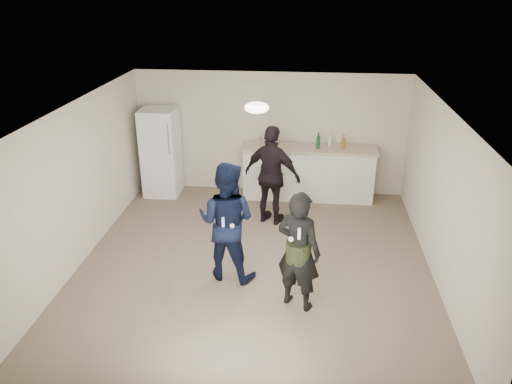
# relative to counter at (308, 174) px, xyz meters

# --- Properties ---
(floor) EXTENTS (6.00, 6.00, 0.00)m
(floor) POSITION_rel_counter_xyz_m (-0.80, -2.67, -0.53)
(floor) COLOR #6B5B4C
(floor) RESTS_ON ground
(ceiling) EXTENTS (6.00, 6.00, 0.00)m
(ceiling) POSITION_rel_counter_xyz_m (-0.80, -2.67, 1.98)
(ceiling) COLOR silver
(ceiling) RESTS_ON wall_back
(wall_back) EXTENTS (6.00, 0.00, 6.00)m
(wall_back) POSITION_rel_counter_xyz_m (-0.80, 0.33, 0.72)
(wall_back) COLOR beige
(wall_back) RESTS_ON floor
(wall_front) EXTENTS (6.00, 0.00, 6.00)m
(wall_front) POSITION_rel_counter_xyz_m (-0.80, -5.67, 0.72)
(wall_front) COLOR beige
(wall_front) RESTS_ON floor
(wall_left) EXTENTS (0.00, 6.00, 6.00)m
(wall_left) POSITION_rel_counter_xyz_m (-3.55, -2.67, 0.72)
(wall_left) COLOR beige
(wall_left) RESTS_ON floor
(wall_right) EXTENTS (0.00, 6.00, 6.00)m
(wall_right) POSITION_rel_counter_xyz_m (1.95, -2.67, 0.72)
(wall_right) COLOR beige
(wall_right) RESTS_ON floor
(counter) EXTENTS (2.60, 0.56, 1.05)m
(counter) POSITION_rel_counter_xyz_m (0.00, 0.00, 0.00)
(counter) COLOR white
(counter) RESTS_ON floor
(counter_top) EXTENTS (2.68, 0.64, 0.04)m
(counter_top) POSITION_rel_counter_xyz_m (0.00, 0.00, 0.55)
(counter_top) COLOR beige
(counter_top) RESTS_ON counter
(fridge) EXTENTS (0.70, 0.70, 1.80)m
(fridge) POSITION_rel_counter_xyz_m (-3.01, -0.07, 0.38)
(fridge) COLOR white
(fridge) RESTS_ON floor
(fridge_handle) EXTENTS (0.02, 0.02, 0.60)m
(fridge_handle) POSITION_rel_counter_xyz_m (-2.73, -0.44, 0.78)
(fridge_handle) COLOR silver
(fridge_handle) RESTS_ON fridge
(ceiling_dome) EXTENTS (0.36, 0.36, 0.16)m
(ceiling_dome) POSITION_rel_counter_xyz_m (-0.80, -2.37, 1.93)
(ceiling_dome) COLOR white
(ceiling_dome) RESTS_ON ceiling
(shaker) EXTENTS (0.08, 0.08, 0.17)m
(shaker) POSITION_rel_counter_xyz_m (-1.00, 0.11, 0.65)
(shaker) COLOR silver
(shaker) RESTS_ON counter_top
(man) EXTENTS (1.01, 0.86, 1.83)m
(man) POSITION_rel_counter_xyz_m (-1.17, -3.06, 0.39)
(man) COLOR #101D44
(man) RESTS_ON floor
(woman) EXTENTS (0.74, 0.63, 1.71)m
(woman) POSITION_rel_counter_xyz_m (-0.10, -3.70, 0.33)
(woman) COLOR black
(woman) RESTS_ON floor
(camo_shorts) EXTENTS (0.34, 0.34, 0.28)m
(camo_shorts) POSITION_rel_counter_xyz_m (-0.10, -3.70, 0.32)
(camo_shorts) COLOR #2A3719
(camo_shorts) RESTS_ON woman
(spectator) EXTENTS (1.17, 0.81, 1.84)m
(spectator) POSITION_rel_counter_xyz_m (-0.65, -1.18, 0.39)
(spectator) COLOR black
(spectator) RESTS_ON floor
(remote_man) EXTENTS (0.04, 0.04, 0.15)m
(remote_man) POSITION_rel_counter_xyz_m (-1.17, -3.34, 0.53)
(remote_man) COLOR white
(remote_man) RESTS_ON man
(nunchuk_man) EXTENTS (0.07, 0.07, 0.07)m
(nunchuk_man) POSITION_rel_counter_xyz_m (-1.05, -3.31, 0.45)
(nunchuk_man) COLOR white
(nunchuk_man) RESTS_ON man
(remote_woman) EXTENTS (0.04, 0.04, 0.15)m
(remote_woman) POSITION_rel_counter_xyz_m (-0.10, -3.95, 0.72)
(remote_woman) COLOR white
(remote_woman) RESTS_ON woman
(nunchuk_woman) EXTENTS (0.07, 0.07, 0.07)m
(nunchuk_woman) POSITION_rel_counter_xyz_m (-0.20, -3.92, 0.62)
(nunchuk_woman) COLOR white
(nunchuk_woman) RESTS_ON woman
(bottle_cluster) EXTENTS (1.46, 0.28, 0.26)m
(bottle_cluster) POSITION_rel_counter_xyz_m (0.14, -0.01, 0.68)
(bottle_cluster) COLOR #175228
(bottle_cluster) RESTS_ON counter_top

